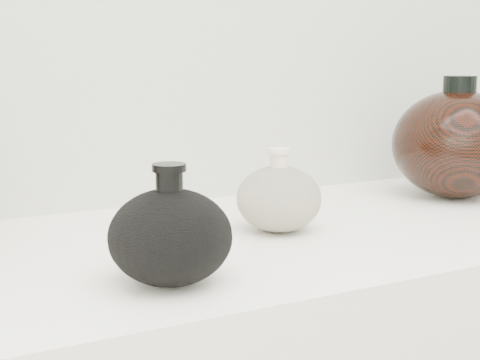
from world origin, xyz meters
TOP-DOWN VIEW (x-y plane):
  - black_gourd_vase at (-0.11, 0.81)m, footprint 0.17×0.17m
  - cream_gourd_vase at (0.11, 0.95)m, footprint 0.16×0.16m
  - right_round_pot at (0.51, 1.01)m, footprint 0.25×0.25m

SIDE VIEW (x-z plane):
  - cream_gourd_vase at x=0.11m, z-range 0.89..1.01m
  - black_gourd_vase at x=-0.11m, z-range 0.89..1.02m
  - right_round_pot at x=0.51m, z-range 0.89..1.10m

